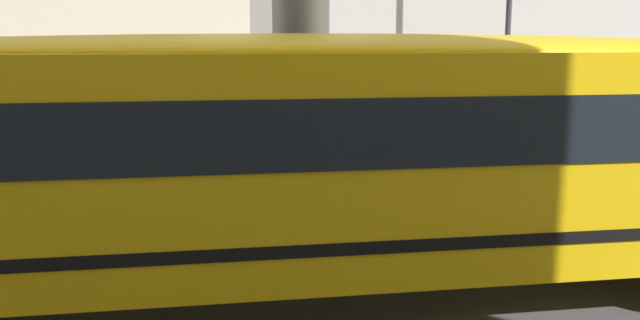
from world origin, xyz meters
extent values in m
plane|color=#4C4C4F|center=(0.00, 0.00, 0.00)|extent=(400.00, 400.00, 0.00)
cube|color=gray|center=(0.00, 7.51, 0.01)|extent=(120.00, 3.00, 0.01)
cube|color=silver|center=(0.00, 0.00, 0.00)|extent=(110.00, 0.16, 0.01)
cube|color=yellow|center=(2.42, -1.37, 1.68)|extent=(11.62, 2.96, 2.31)
cube|color=black|center=(2.42, -1.37, 2.10)|extent=(10.93, 2.98, 0.67)
cube|color=black|center=(2.42, -1.37, 1.00)|extent=(11.64, 2.99, 0.13)
ellipsoid|color=yellow|center=(2.42, -1.37, 2.83)|extent=(11.15, 2.73, 0.38)
cylinder|color=black|center=(6.84, -0.18, 0.52)|extent=(1.06, 0.32, 1.05)
cylinder|color=#38383D|center=(8.73, 6.81, 3.25)|extent=(0.14, 0.14, 6.50)
cube|color=black|center=(13.82, 8.99, 1.92)|extent=(15.34, 0.04, 1.10)
camera|label=1|loc=(1.08, -8.51, 2.97)|focal=36.91mm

